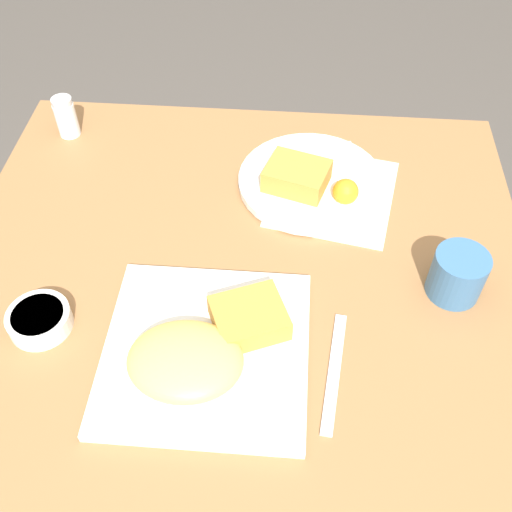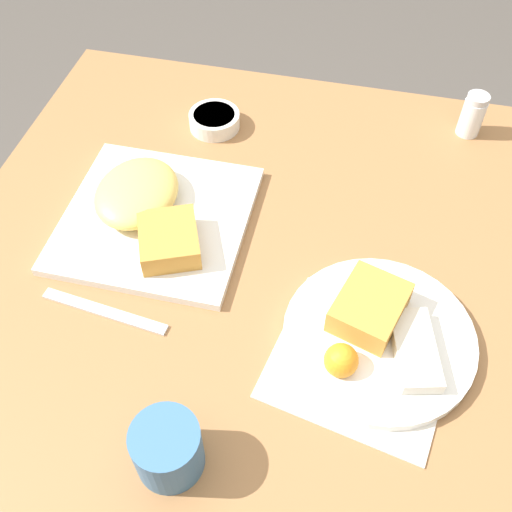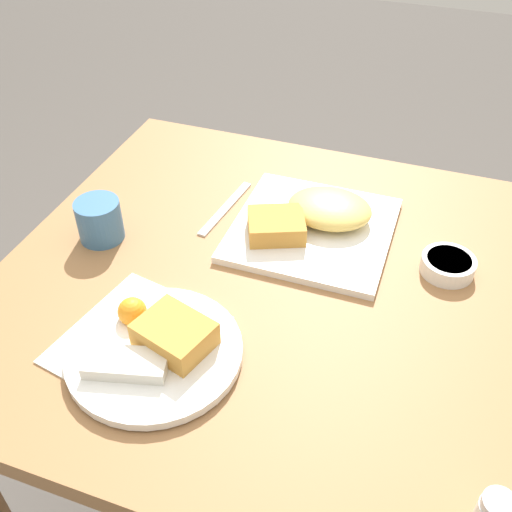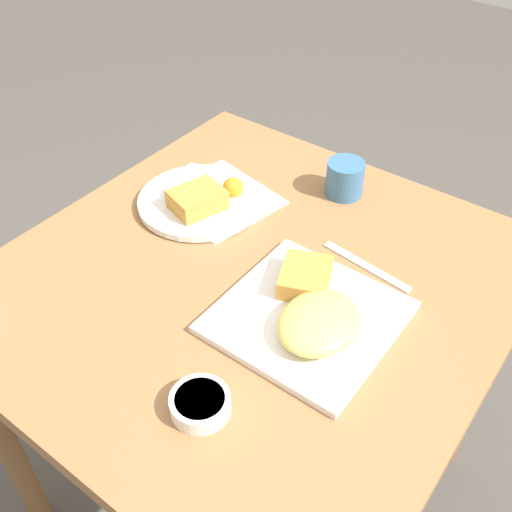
{
  "view_description": "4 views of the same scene",
  "coord_description": "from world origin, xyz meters",
  "px_view_note": "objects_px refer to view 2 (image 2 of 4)",
  "views": [
    {
      "loc": [
        0.07,
        -0.58,
        1.49
      ],
      "look_at": [
        0.03,
        0.0,
        0.82
      ],
      "focal_mm": 42.0,
      "sensor_mm": 36.0,
      "label": 1
    },
    {
      "loc": [
        0.54,
        0.15,
        1.47
      ],
      "look_at": [
        0.03,
        0.03,
        0.81
      ],
      "focal_mm": 42.0,
      "sensor_mm": 36.0,
      "label": 2
    },
    {
      "loc": [
        -0.22,
        0.71,
        1.45
      ],
      "look_at": [
        0.03,
        -0.01,
        0.8
      ],
      "focal_mm": 42.0,
      "sensor_mm": 36.0,
      "label": 3
    },
    {
      "loc": [
        -0.63,
        -0.48,
        1.52
      ],
      "look_at": [
        0.0,
        -0.01,
        0.82
      ],
      "focal_mm": 42.0,
      "sensor_mm": 36.0,
      "label": 4
    }
  ],
  "objects_px": {
    "plate_square_near": "(150,211)",
    "coffee_mug": "(171,450)",
    "salt_shaker": "(472,117)",
    "sauce_ramekin": "(214,120)",
    "plate_oval_far": "(377,332)",
    "butter_knife": "(104,311)"
  },
  "relations": [
    {
      "from": "plate_square_near",
      "to": "coffee_mug",
      "type": "xyz_separation_m",
      "value": [
        0.35,
        0.15,
        0.02
      ]
    },
    {
      "from": "plate_square_near",
      "to": "salt_shaker",
      "type": "bearing_deg",
      "value": 124.42
    },
    {
      "from": "plate_square_near",
      "to": "sauce_ramekin",
      "type": "relative_size",
      "value": 3.12
    },
    {
      "from": "plate_oval_far",
      "to": "butter_knife",
      "type": "relative_size",
      "value": 1.36
    },
    {
      "from": "butter_knife",
      "to": "coffee_mug",
      "type": "bearing_deg",
      "value": -41.67
    },
    {
      "from": "plate_square_near",
      "to": "salt_shaker",
      "type": "distance_m",
      "value": 0.58
    },
    {
      "from": "salt_shaker",
      "to": "coffee_mug",
      "type": "height_order",
      "value": "salt_shaker"
    },
    {
      "from": "butter_knife",
      "to": "salt_shaker",
      "type": "bearing_deg",
      "value": 52.71
    },
    {
      "from": "plate_square_near",
      "to": "salt_shaker",
      "type": "xyz_separation_m",
      "value": [
        -0.33,
        0.48,
        0.01
      ]
    },
    {
      "from": "butter_knife",
      "to": "coffee_mug",
      "type": "distance_m",
      "value": 0.24
    },
    {
      "from": "sauce_ramekin",
      "to": "coffee_mug",
      "type": "height_order",
      "value": "coffee_mug"
    },
    {
      "from": "sauce_ramekin",
      "to": "butter_knife",
      "type": "height_order",
      "value": "sauce_ramekin"
    },
    {
      "from": "plate_square_near",
      "to": "coffee_mug",
      "type": "distance_m",
      "value": 0.39
    },
    {
      "from": "sauce_ramekin",
      "to": "butter_knife",
      "type": "distance_m",
      "value": 0.42
    },
    {
      "from": "plate_square_near",
      "to": "plate_oval_far",
      "type": "relative_size",
      "value": 1.1
    },
    {
      "from": "salt_shaker",
      "to": "butter_knife",
      "type": "height_order",
      "value": "salt_shaker"
    },
    {
      "from": "plate_square_near",
      "to": "sauce_ramekin",
      "type": "xyz_separation_m",
      "value": [
        -0.24,
        0.04,
        -0.01
      ]
    },
    {
      "from": "plate_square_near",
      "to": "butter_knife",
      "type": "relative_size",
      "value": 1.49
    },
    {
      "from": "butter_knife",
      "to": "coffee_mug",
      "type": "height_order",
      "value": "coffee_mug"
    },
    {
      "from": "butter_knife",
      "to": "coffee_mug",
      "type": "xyz_separation_m",
      "value": [
        0.18,
        0.16,
        0.04
      ]
    },
    {
      "from": "plate_square_near",
      "to": "coffee_mug",
      "type": "height_order",
      "value": "coffee_mug"
    },
    {
      "from": "butter_knife",
      "to": "sauce_ramekin",
      "type": "bearing_deg",
      "value": 90.75
    }
  ]
}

